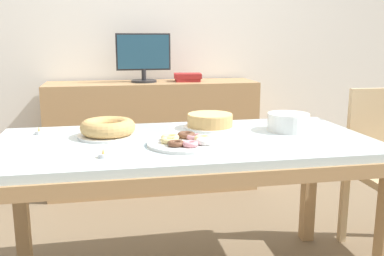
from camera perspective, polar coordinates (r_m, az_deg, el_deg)
name	(u,v)px	position (r m, az deg, el deg)	size (l,w,h in m)	color
wall_back	(147,29)	(3.71, -5.96, 13.03)	(8.00, 0.10, 2.60)	white
dining_table	(185,158)	(2.02, -0.89, -4.00)	(1.78, 0.86, 0.76)	silver
sideboard	(153,136)	(3.50, -5.20, -1.08)	(1.65, 0.44, 0.88)	tan
computer_monitor	(143,58)	(3.40, -6.49, 9.27)	(0.42, 0.20, 0.38)	#262628
book_stack	(188,77)	(3.46, -0.59, 6.79)	(0.24, 0.20, 0.06)	maroon
cake_chocolate_round	(210,121)	(2.23, 2.42, 0.89)	(0.27, 0.27, 0.08)	white
cake_golden_bundt	(108,128)	(2.07, -11.15, -0.07)	(0.29, 0.29, 0.08)	white
pastry_platter	(186,142)	(1.88, -0.75, -1.84)	(0.35, 0.35, 0.04)	white
plate_stack	(288,122)	(2.22, 12.70, 0.78)	(0.21, 0.21, 0.09)	white
tealight_left_edge	(103,155)	(1.72, -11.74, -3.56)	(0.04, 0.04, 0.04)	silver
tealight_centre	(278,121)	(2.44, 11.35, 0.98)	(0.04, 0.04, 0.04)	silver
tealight_near_cakes	(39,132)	(2.22, -19.72, -0.54)	(0.04, 0.04, 0.04)	silver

